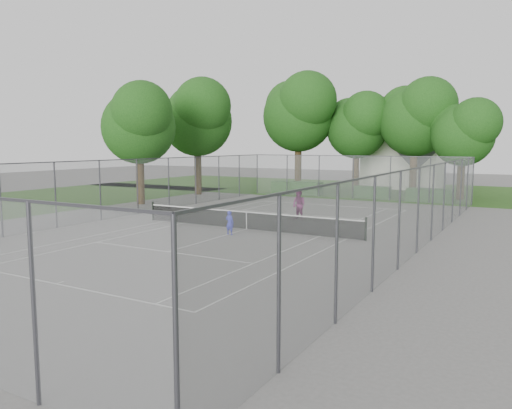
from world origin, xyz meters
The scene contains 17 objects.
ground centered at (0.00, 0.00, 0.00)m, with size 120.00×120.00×0.00m, color #64625F.
grass_far centered at (0.00, 26.00, 0.00)m, with size 60.00×20.00×0.00m, color #254C15.
court_markings centered at (0.00, 0.00, 0.01)m, with size 11.03×23.83×0.01m.
tennis_net centered at (0.00, 0.00, 0.51)m, with size 12.87×0.10×1.10m.
perimeter_fence centered at (0.00, 0.00, 1.81)m, with size 18.08×34.08×3.52m.
tree_far_left centered at (-6.90, 21.34, 7.62)m, with size 7.72×7.05×11.09m.
tree_far_midleft centered at (-1.88, 23.40, 6.35)m, with size 6.43×5.87×9.25m.
tree_far_midright centered at (3.53, 22.98, 6.94)m, with size 7.02×6.41×10.10m.
tree_far_right centered at (7.76, 20.71, 5.51)m, with size 5.58×5.10×8.03m.
tree_side_back centered at (-13.12, 13.68, 6.93)m, with size 7.02×6.41×10.09m.
tree_side_front centered at (-12.48, 5.61, 6.11)m, with size 6.19×5.65×8.90m.
hedge_left centered at (-5.64, 18.26, 0.56)m, with size 4.49×1.35×1.12m, color #1F4D18.
hedge_mid centered at (1.13, 18.46, 0.48)m, with size 3.04×0.87×0.96m, color #1F4D18.
hedge_right centered at (5.90, 17.77, 0.51)m, with size 3.39×1.24×1.02m, color #1F4D18.
house centered at (1.03, 29.56, 3.69)m, with size 7.36×5.70×9.16m.
girl_player centered at (0.10, -1.79, 0.60)m, with size 0.44×0.29×1.20m, color #3134B9.
woman_player centered at (1.00, 4.34, 0.89)m, with size 0.87×0.67×1.78m, color #6B2354.
Camera 1 is at (13.20, -22.15, 4.41)m, focal length 35.00 mm.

